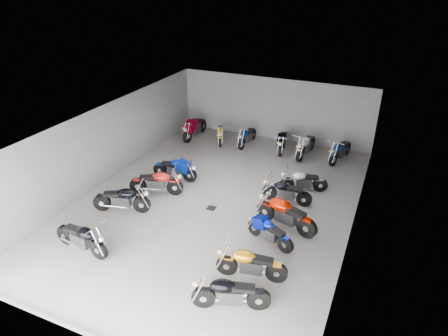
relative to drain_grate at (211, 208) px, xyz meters
The scene contains 22 objects.
ground 0.50m from the drain_grate, 90.00° to the left, with size 14.00×14.00×0.00m, color #9D9B95.
wall_back 7.67m from the drain_grate, 90.00° to the left, with size 10.00×0.10×3.20m, color slate.
wall_left 5.27m from the drain_grate, behind, with size 0.10×14.00×3.20m, color slate.
wall_right 5.27m from the drain_grate, ahead, with size 0.10×14.00×3.20m, color slate.
ceiling 3.25m from the drain_grate, 90.00° to the left, with size 10.00×14.00×0.04m, color black.
drain_grate is the anchor object (origin of this frame).
motorcycle_left_a 4.75m from the drain_grate, 124.00° to the right, with size 2.15×0.49×0.95m.
motorcycle_left_c 3.30m from the drain_grate, 152.78° to the right, with size 2.09×0.82×0.95m.
motorcycle_left_d 2.48m from the drain_grate, behind, with size 2.10×0.83×0.95m.
motorcycle_left_e 2.85m from the drain_grate, 148.09° to the left, with size 2.02×0.42×0.89m.
motorcycle_right_a 4.95m from the drain_grate, 58.79° to the right, with size 2.01×0.88×0.92m.
motorcycle_right_b 3.96m from the drain_grate, 47.80° to the right, with size 2.07×0.59×0.92m.
motorcycle_right_c 2.89m from the drain_grate, 23.15° to the right, with size 1.76×0.79×0.81m.
motorcycle_right_d 2.91m from the drain_grate, ahead, with size 2.30×0.78×1.03m.
motorcycle_right_e 2.90m from the drain_grate, 32.30° to the left, with size 1.95×0.40×0.86m.
motorcycle_right_f 3.90m from the drain_grate, 43.51° to the left, with size 1.83×0.81×0.84m.
motorcycle_back_a 7.08m from the drain_grate, 122.59° to the left, with size 0.45×2.33×1.02m.
motorcycle_back_b 6.40m from the drain_grate, 111.34° to the left, with size 0.91×1.81×0.85m.
motorcycle_back_c 6.21m from the drain_grate, 98.50° to the left, with size 0.42×2.01×0.88m.
motorcycle_back_d 6.28m from the drain_grate, 81.71° to the left, with size 0.53×2.09×0.92m.
motorcycle_back_e 6.44m from the drain_grate, 70.95° to the left, with size 0.50×2.23×0.98m.
motorcycle_back_f 7.18m from the drain_grate, 59.05° to the left, with size 0.68×2.12×0.95m.
Camera 1 is at (5.57, -11.91, 8.11)m, focal length 32.00 mm.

